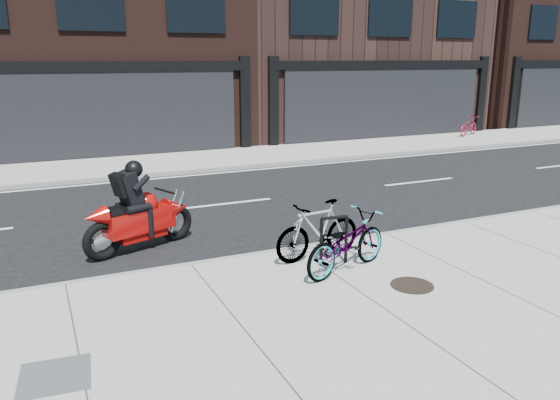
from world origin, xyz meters
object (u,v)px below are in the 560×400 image
bicycle_rear (318,230)px  bicycle_far (469,126)px  bike_rack (334,236)px  motorcycle (144,213)px  utility_grate (55,376)px  bicycle_front (346,243)px  manhole_cover (412,285)px

bicycle_rear → bicycle_far: 17.45m
bike_rack → motorcycle: size_ratio=0.38×
bicycle_rear → utility_grate: (-4.39, -2.05, -0.50)m
bike_rack → bicycle_rear: size_ratio=0.50×
motorcycle → utility_grate: (-1.82, -4.18, -0.57)m
bicycle_far → utility_grate: size_ratio=2.16×
bicycle_front → bicycle_rear: size_ratio=1.09×
bike_rack → utility_grate: bearing=-159.6°
utility_grate → bicycle_far: bearing=35.7°
motorcycle → bicycle_far: bearing=7.5°
bicycle_rear → manhole_cover: bicycle_rear is taller
bike_rack → bicycle_rear: 0.39m
bike_rack → bicycle_rear: bicycle_rear is taller
bicycle_front → bike_rack: bearing=-14.6°
bike_rack → bicycle_front: 0.35m
bike_rack → utility_grate: bike_rack is taller
motorcycle → utility_grate: motorcycle is taller
motorcycle → bicycle_rear: bearing=-60.7°
bicycle_front → utility_grate: bearing=87.3°
bicycle_front → manhole_cover: bearing=-166.1°
motorcycle → utility_grate: size_ratio=2.96×
utility_grate → bike_rack: bearing=20.4°
manhole_cover → utility_grate: same height
bicycle_front → bicycle_far: (13.50, 11.64, -0.06)m
motorcycle → utility_grate: 4.59m
bicycle_rear → bicycle_far: size_ratio=1.05×
bicycle_far → utility_grate: bicycle_far is taller
utility_grate → bicycle_rear: bearing=25.0°
bike_rack → motorcycle: motorcycle is taller
bicycle_far → manhole_cover: (-12.88, -12.59, -0.42)m
bike_rack → bicycle_front: bearing=-85.6°
bicycle_front → bicycle_far: bicycle_front is taller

